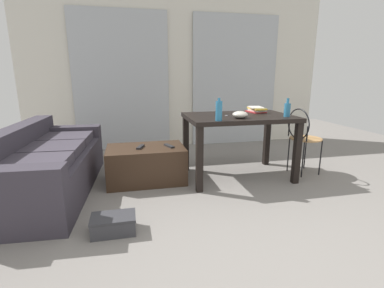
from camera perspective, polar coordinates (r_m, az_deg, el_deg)
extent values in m
plane|color=gray|center=(3.15, 4.97, -9.36)|extent=(8.68, 8.68, 0.00)
cube|color=silver|center=(5.05, -2.49, 14.28)|extent=(5.16, 0.10, 2.56)
cube|color=#B2B7BC|center=(4.88, -14.05, 12.12)|extent=(1.55, 0.03, 2.26)
cube|color=#B2B7BC|center=(5.23, 8.68, 12.45)|extent=(1.55, 0.03, 2.26)
cube|color=#38333D|center=(3.39, -26.83, -5.34)|extent=(0.93, 2.01, 0.42)
cube|color=#38333D|center=(3.41, -32.41, 0.28)|extent=(0.31, 1.98, 0.29)
cube|color=#38333D|center=(4.15, -23.74, 2.31)|extent=(0.83, 0.25, 0.15)
cube|color=#38333D|center=(2.53, -33.32, -5.65)|extent=(0.83, 0.25, 0.15)
cube|color=#3E3944|center=(3.80, -24.27, 0.93)|extent=(0.60, 0.53, 0.10)
cube|color=#3E3944|center=(3.31, -26.49, -1.07)|extent=(0.60, 0.53, 0.10)
cube|color=#3E3944|center=(2.83, -29.47, -3.73)|extent=(0.60, 0.53, 0.10)
cube|color=#382619|center=(3.39, -9.26, -4.03)|extent=(0.90, 0.58, 0.42)
cube|color=black|center=(3.43, 9.49, 5.36)|extent=(1.26, 0.84, 0.05)
cube|color=black|center=(3.00, 1.52, -3.22)|extent=(0.07, 0.07, 0.72)
cube|color=black|center=(3.46, 20.48, -1.79)|extent=(0.07, 0.07, 0.72)
cube|color=black|center=(3.69, -1.26, 0.05)|extent=(0.07, 0.07, 0.72)
cube|color=black|center=(4.07, 14.91, 0.89)|extent=(0.07, 0.07, 0.72)
cylinder|color=#B7844C|center=(3.84, 22.06, 1.03)|extent=(0.39, 0.39, 0.02)
cylinder|color=black|center=(3.88, 24.58, -2.59)|extent=(0.02, 0.02, 0.45)
cylinder|color=black|center=(4.08, 21.96, -1.61)|extent=(0.02, 0.02, 0.45)
cylinder|color=black|center=(3.70, 21.53, -3.05)|extent=(0.02, 0.02, 0.45)
cylinder|color=black|center=(3.90, 18.94, -1.99)|extent=(0.02, 0.02, 0.45)
torus|color=black|center=(3.71, 20.74, 3.79)|extent=(0.06, 0.39, 0.39)
cylinder|color=black|center=(3.61, 22.30, 1.88)|extent=(0.02, 0.02, 0.19)
cylinder|color=black|center=(3.86, 19.05, 2.87)|extent=(0.02, 0.02, 0.19)
cylinder|color=teal|center=(2.96, 5.46, 6.67)|extent=(0.07, 0.07, 0.21)
cylinder|color=teal|center=(2.95, 5.52, 8.96)|extent=(0.03, 0.03, 0.03)
cylinder|color=teal|center=(3.43, 18.72, 6.53)|extent=(0.07, 0.07, 0.15)
cylinder|color=teal|center=(3.42, 18.86, 8.28)|extent=(0.03, 0.03, 0.06)
ellipsoid|color=beige|center=(3.19, 9.72, 5.89)|extent=(0.17, 0.17, 0.08)
cube|color=red|center=(3.75, 12.79, 6.41)|extent=(0.21, 0.26, 0.02)
cube|color=silver|center=(3.73, 13.00, 6.68)|extent=(0.18, 0.23, 0.03)
cube|color=gold|center=(3.73, 13.02, 7.02)|extent=(0.17, 0.28, 0.02)
cube|color=silver|center=(3.73, 12.82, 7.26)|extent=(0.19, 0.26, 0.01)
cube|color=#9EA0A5|center=(3.36, 7.10, 5.75)|extent=(0.03, 0.06, 0.00)
torus|color=#262628|center=(3.41, 7.13, 5.87)|extent=(0.03, 0.03, 0.00)
cube|color=#9EA0A5|center=(3.36, 6.94, 5.76)|extent=(0.05, 0.06, 0.00)
torus|color=#262628|center=(3.41, 7.22, 5.86)|extent=(0.03, 0.03, 0.00)
cube|color=#232326|center=(3.31, -10.41, -0.59)|extent=(0.10, 0.18, 0.02)
cube|color=#232326|center=(3.32, -4.68, -0.37)|extent=(0.11, 0.19, 0.02)
cube|color=#38383D|center=(2.43, -15.58, -15.63)|extent=(0.34, 0.22, 0.12)
cube|color=#313135|center=(2.40, -15.69, -14.12)|extent=(0.35, 0.22, 0.02)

